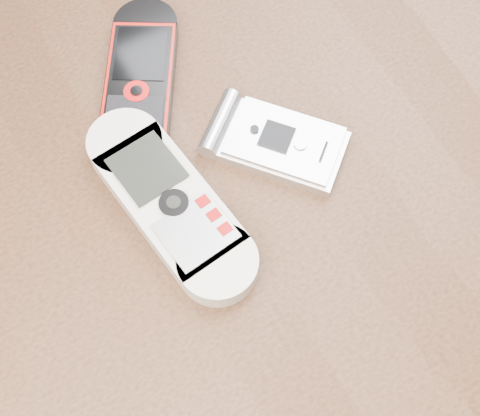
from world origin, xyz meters
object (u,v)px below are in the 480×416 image
object	(u,v)px
nokia_white	(170,202)
motorola_razr	(280,143)
table	(235,271)
nokia_black_red	(139,87)

from	to	relation	value
nokia_white	motorola_razr	xyz separation A→B (m)	(0.09, 0.00, -0.00)
motorola_razr	table	bearing A→B (deg)	170.12
nokia_white	nokia_black_red	size ratio (longest dim) A/B	1.02
nokia_black_red	motorola_razr	world-z (taller)	same
table	nokia_white	size ratio (longest dim) A/B	7.18
table	nokia_black_red	size ratio (longest dim) A/B	7.32
nokia_white	table	bearing A→B (deg)	-46.15
table	nokia_white	world-z (taller)	nokia_white
nokia_white	nokia_black_red	distance (m)	0.10
motorola_razr	nokia_black_red	bearing A→B (deg)	85.77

